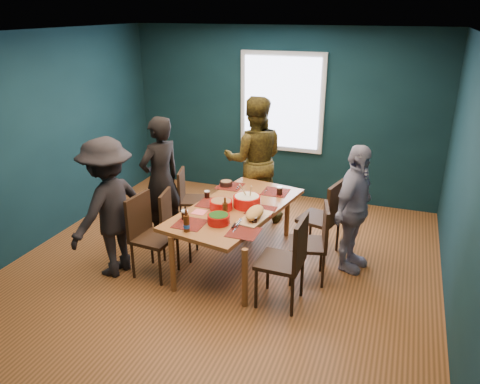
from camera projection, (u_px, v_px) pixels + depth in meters
The scene contains 26 objects.
room at pixel (232, 151), 5.49m from camera, with size 5.01×5.01×2.71m.
dining_table at pixel (236, 212), 5.61m from camera, with size 1.29×2.04×0.72m.
chair_left_far at pixel (188, 194), 6.56m from camera, with size 0.47×0.47×0.85m.
chair_left_mid at pixel (173, 219), 5.79m from camera, with size 0.45×0.45×0.85m.
chair_left_near at pixel (147, 229), 5.37m from camera, with size 0.48×0.48×0.97m.
chair_right_far at pixel (326, 213), 5.76m from camera, with size 0.54×0.54×0.99m.
chair_right_mid at pixel (316, 238), 5.25m from camera, with size 0.50×0.50×0.92m.
chair_right_near at pixel (289, 255), 4.77m from camera, with size 0.47×0.47×1.00m.
person_far_left at pixel (161, 180), 6.10m from camera, with size 0.61×0.40×1.68m, color black.
person_back at pixel (254, 160), 6.69m from camera, with size 0.88×0.69×1.82m, color black.
person_right at pixel (354, 209), 5.40m from camera, with size 0.90×0.37×1.54m, color white.
person_near_left at pixel (109, 208), 5.30m from camera, with size 1.06×0.61×1.64m, color black.
bowl_salad at pixel (221, 204), 5.50m from camera, with size 0.27×0.27×0.11m.
bowl_dumpling at pixel (247, 201), 5.57m from camera, with size 0.33×0.33×0.31m.
bowl_herbs at pixel (219, 219), 5.13m from camera, with size 0.25×0.25×0.11m.
cutting_board at pixel (255, 214), 5.24m from camera, with size 0.32×0.62×0.13m.
small_bowl at pixel (226, 183), 6.22m from camera, with size 0.17×0.17×0.07m.
beer_bottle_a at pixel (186, 224), 4.94m from camera, with size 0.07×0.07×0.25m.
beer_bottle_b at pixel (225, 210), 5.27m from camera, with size 0.06×0.06×0.24m.
cola_glass_a at pixel (185, 215), 5.23m from camera, with size 0.08×0.08×0.11m.
cola_glass_b at pixel (254, 220), 5.13m from camera, with size 0.06×0.06×0.09m.
cola_glass_c at pixel (280, 190), 5.92m from camera, with size 0.08×0.08×0.11m.
cola_glass_d at pixel (207, 194), 5.83m from camera, with size 0.07×0.07×0.09m.
napkin_a at pixel (267, 210), 5.49m from camera, with size 0.14×0.14×0.00m, color #FA696B.
napkin_b at pixel (199, 212), 5.43m from camera, with size 0.15×0.15×0.00m, color #FA696B.
napkin_c at pixel (243, 234), 4.90m from camera, with size 0.14×0.14×0.00m, color #FA696B.
Camera 1 is at (1.87, -4.67, 2.94)m, focal length 35.00 mm.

